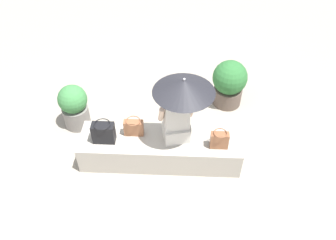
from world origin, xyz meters
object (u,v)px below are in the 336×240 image
object	(u,v)px
planter_near	(74,106)
person_seated	(176,118)
planter_far	(229,83)
shoulder_bag_spare	(103,133)
parasol	(184,86)
tote_bag_canvas	(219,140)
handbag_black	(134,127)

from	to	relation	value
planter_near	person_seated	bearing A→B (deg)	158.24
planter_far	shoulder_bag_spare	bearing A→B (deg)	37.05
shoulder_bag_spare	planter_near	world-z (taller)	planter_near
parasol	planter_near	xyz separation A→B (m)	(1.68, -0.62, -0.93)
person_seated	shoulder_bag_spare	distance (m)	1.01
person_seated	tote_bag_canvas	distance (m)	0.65
handbag_black	planter_far	xyz separation A→B (m)	(-1.43, -1.24, -0.12)
handbag_black	parasol	bearing A→B (deg)	177.42
shoulder_bag_spare	planter_near	distance (m)	0.97
person_seated	shoulder_bag_spare	size ratio (longest dim) A/B	2.84
handbag_black	shoulder_bag_spare	distance (m)	0.42
shoulder_bag_spare	planter_far	xyz separation A→B (m)	(-1.83, -1.38, -0.15)
shoulder_bag_spare	tote_bag_canvas	bearing A→B (deg)	178.37
tote_bag_canvas	shoulder_bag_spare	size ratio (longest dim) A/B	0.85
person_seated	shoulder_bag_spare	xyz separation A→B (m)	(0.98, 0.09, -0.23)
person_seated	shoulder_bag_spare	bearing A→B (deg)	5.39
person_seated	tote_bag_canvas	bearing A→B (deg)	166.73
tote_bag_canvas	planter_far	world-z (taller)	planter_far
tote_bag_canvas	planter_far	bearing A→B (deg)	-100.59
parasol	shoulder_bag_spare	xyz separation A→B (m)	(1.06, 0.11, -0.74)
parasol	planter_far	world-z (taller)	parasol
parasol	shoulder_bag_spare	world-z (taller)	parasol
handbag_black	shoulder_bag_spare	size ratio (longest dim) A/B	0.84
shoulder_bag_spare	planter_far	world-z (taller)	planter_far
tote_bag_canvas	parasol	bearing A→B (deg)	-17.43
tote_bag_canvas	planter_near	bearing A→B (deg)	-19.58
planter_near	planter_far	distance (m)	2.53
tote_bag_canvas	shoulder_bag_spare	world-z (taller)	shoulder_bag_spare
handbag_black	planter_far	bearing A→B (deg)	-139.25
parasol	tote_bag_canvas	distance (m)	0.92
person_seated	tote_bag_canvas	size ratio (longest dim) A/B	3.34
tote_bag_canvas	planter_near	xyz separation A→B (m)	(2.18, -0.77, -0.17)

